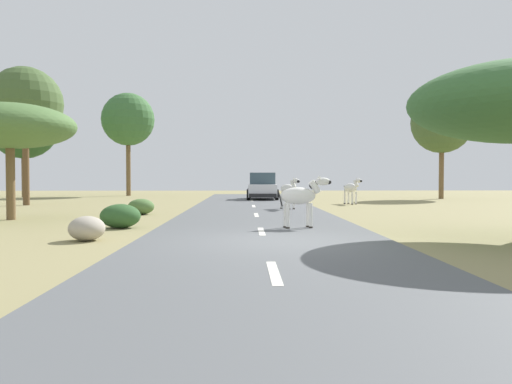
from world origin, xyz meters
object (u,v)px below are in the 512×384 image
at_px(tree_0, 442,123).
at_px(bush_0, 120,216).
at_px(zebra_0, 289,190).
at_px(car_0, 263,187).
at_px(tree_5, 10,126).
at_px(zebra_2, 301,197).
at_px(tree_4, 25,104).
at_px(rock_0, 87,228).
at_px(tree_2, 128,120).
at_px(zebra_1, 351,188).
at_px(tree_1, 23,124).
at_px(bush_2, 141,207).

distance_m(tree_0, bush_0, 26.91).
distance_m(zebra_0, car_0, 10.56).
xyz_separation_m(tree_5, bush_0, (4.60, -3.09, -2.94)).
relative_size(zebra_2, tree_4, 0.22).
relative_size(tree_4, rock_0, 7.96).
relative_size(tree_0, tree_4, 1.00).
height_order(car_0, tree_2, tree_2).
height_order(tree_0, tree_5, tree_0).
relative_size(zebra_1, tree_1, 0.19).
bearing_deg(car_0, tree_2, -34.32).
bearing_deg(tree_4, zebra_2, -44.48).
xyz_separation_m(zebra_0, bush_0, (-5.70, -8.20, -0.56)).
bearing_deg(zebra_2, tree_0, 139.07).
relative_size(tree_1, tree_5, 1.77).
relative_size(zebra_1, zebra_2, 0.93).
distance_m(zebra_2, bush_2, 8.40).
relative_size(tree_2, tree_5, 1.81).
height_order(tree_1, tree_2, tree_2).
distance_m(tree_0, tree_5, 27.74).
relative_size(tree_2, bush_2, 7.73).
bearing_deg(rock_0, tree_1, 115.52).
height_order(tree_4, bush_0, tree_4).
distance_m(zebra_1, bush_0, 16.32).
bearing_deg(car_0, tree_0, -172.38).
bearing_deg(zebra_1, zebra_2, 46.17).
height_order(tree_4, tree_5, tree_4).
relative_size(zebra_1, bush_0, 1.24).
height_order(tree_2, tree_5, tree_2).
bearing_deg(zebra_0, tree_2, -85.19).
height_order(car_0, tree_0, tree_0).
distance_m(car_0, tree_5, 18.44).
relative_size(zebra_1, car_0, 0.34).
bearing_deg(zebra_0, car_0, -112.70).
bearing_deg(tree_5, tree_4, 109.81).
bearing_deg(bush_0, tree_1, 118.49).
distance_m(zebra_2, tree_5, 10.81).
height_order(zebra_0, tree_4, tree_4).
distance_m(tree_4, tree_5, 10.28).
distance_m(tree_4, bush_2, 11.49).
bearing_deg(zebra_2, tree_4, -145.27).
bearing_deg(tree_2, tree_5, -87.49).
distance_m(zebra_0, tree_4, 15.06).
bearing_deg(bush_2, bush_0, -84.99).
relative_size(tree_0, tree_2, 0.90).
xyz_separation_m(tree_1, tree_5, (8.03, -20.17, -2.13)).
height_order(tree_5, bush_0, tree_5).
relative_size(zebra_2, bush_2, 1.51).
height_order(tree_1, bush_2, tree_1).
distance_m(tree_0, bush_2, 23.47).
bearing_deg(tree_2, bush_2, -76.14).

